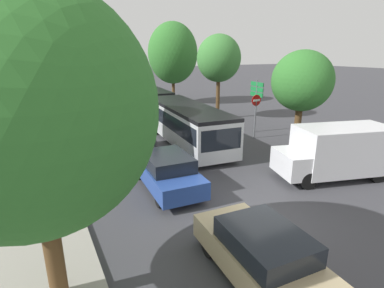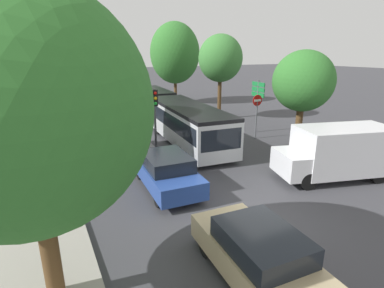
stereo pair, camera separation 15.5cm
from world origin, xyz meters
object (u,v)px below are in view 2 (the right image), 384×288
at_px(articulated_bus, 170,112).
at_px(queued_car_blue, 166,171).
at_px(queued_car_black, 96,108).
at_px(tree_right_far, 175,55).
at_px(queued_car_white, 84,100).
at_px(white_van, 339,151).
at_px(no_entry_sign, 257,110).
at_px(queued_car_tan, 259,255).
at_px(queued_car_green, 108,120).
at_px(tree_right_near, 304,83).
at_px(tree_left_mid, 28,64).
at_px(tree_left_near, 26,117).
at_px(queued_car_graphite, 128,142).
at_px(tree_left_far, 22,74).
at_px(city_bus_rear, 70,82).
at_px(direction_sign_post, 258,95).
at_px(tree_right_mid, 220,59).
at_px(traffic_light, 155,106).

height_order(articulated_bus, queued_car_blue, articulated_bus).
relative_size(queued_car_black, tree_right_far, 0.53).
relative_size(queued_car_white, white_van, 0.78).
bearing_deg(articulated_bus, no_entry_sign, 48.33).
xyz_separation_m(queued_car_tan, queued_car_green, (0.04, 16.53, 0.01)).
height_order(queued_car_white, tree_right_near, tree_right_near).
bearing_deg(tree_left_mid, queued_car_green, 53.27).
bearing_deg(tree_left_near, queued_car_graphite, 64.62).
height_order(queued_car_blue, tree_left_near, tree_left_near).
xyz_separation_m(tree_left_mid, tree_left_far, (-0.52, 7.74, -0.89)).
xyz_separation_m(city_bus_rear, tree_left_near, (-4.43, -37.32, 2.79)).
bearing_deg(white_van, queued_car_black, -53.26).
bearing_deg(tree_left_mid, no_entry_sign, -2.72).
bearing_deg(queued_car_blue, tree_left_far, 25.07).
bearing_deg(no_entry_sign, tree_left_far, -122.89).
bearing_deg(tree_left_near, tree_right_near, 23.17).
bearing_deg(queued_car_black, no_entry_sign, -142.76).
relative_size(queued_car_black, direction_sign_post, 1.24).
bearing_deg(city_bus_rear, tree_left_mid, 170.80).
xyz_separation_m(city_bus_rear, queued_car_tan, (0.01, -38.95, -0.72)).
distance_m(queued_car_black, tree_right_mid, 11.31).
height_order(tree_left_far, tree_right_mid, tree_right_mid).
height_order(tree_left_near, tree_right_near, tree_left_near).
bearing_deg(tree_right_mid, queued_car_graphite, -149.02).
height_order(white_van, direction_sign_post, direction_sign_post).
relative_size(tree_left_mid, tree_left_far, 1.29).
xyz_separation_m(queued_car_tan, tree_right_near, (8.91, 7.35, 3.02)).
bearing_deg(traffic_light, queued_car_graphite, -86.91).
distance_m(queued_car_blue, direction_sign_post, 10.69).
bearing_deg(queued_car_blue, tree_left_mid, 46.22).
bearing_deg(queued_car_white, queued_car_green, -175.55).
height_order(queued_car_green, white_van, white_van).
bearing_deg(tree_left_far, articulated_bus, -24.03).
relative_size(queued_car_green, queued_car_black, 0.96).
bearing_deg(queued_car_tan, direction_sign_post, -35.01).
relative_size(queued_car_tan, traffic_light, 1.23).
bearing_deg(tree_left_near, queued_car_tan, -20.14).
xyz_separation_m(white_van, traffic_light, (-5.62, 7.50, 1.26)).
relative_size(city_bus_rear, queued_car_black, 2.60).
distance_m(city_bus_rear, queued_car_black, 17.15).
bearing_deg(tree_right_mid, white_van, -98.96).
bearing_deg(queued_car_green, city_bus_rear, 3.79).
bearing_deg(city_bus_rear, queued_car_blue, 179.62).
bearing_deg(no_entry_sign, tree_right_far, 175.63).
bearing_deg(tree_right_mid, tree_right_far, 89.93).
distance_m(queued_car_black, no_entry_sign, 14.17).
xyz_separation_m(queued_car_tan, queued_car_blue, (0.04, 5.85, 0.03)).
distance_m(queued_car_tan, no_entry_sign, 12.90).
xyz_separation_m(white_van, tree_right_near, (1.79, 3.98, 2.50)).
bearing_deg(direction_sign_post, tree_right_far, -85.72).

